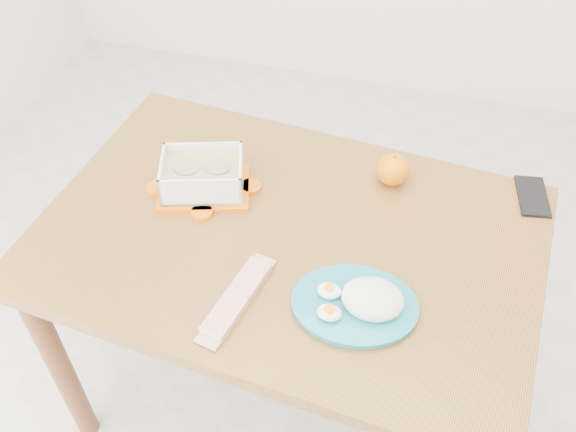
% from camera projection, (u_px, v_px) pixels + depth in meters
% --- Properties ---
extents(ground, '(3.50, 3.50, 0.00)m').
position_uv_depth(ground, '(327.00, 391.00, 2.06)').
color(ground, '#B7B7B2').
rests_on(ground, ground).
extents(dining_table, '(1.25, 0.89, 0.75)m').
position_uv_depth(dining_table, '(288.00, 261.00, 1.59)').
color(dining_table, '#9F652D').
rests_on(dining_table, ground).
extents(food_container, '(0.27, 0.23, 0.10)m').
position_uv_depth(food_container, '(203.00, 176.00, 1.59)').
color(food_container, '#E06106').
rests_on(food_container, dining_table).
extents(orange_fruit, '(0.08, 0.08, 0.08)m').
position_uv_depth(orange_fruit, '(393.00, 170.00, 1.61)').
color(orange_fruit, orange).
rests_on(orange_fruit, dining_table).
extents(rice_plate, '(0.30, 0.30, 0.07)m').
position_uv_depth(rice_plate, '(361.00, 301.00, 1.35)').
color(rice_plate, teal).
rests_on(rice_plate, dining_table).
extents(candy_bar, '(0.10, 0.23, 0.02)m').
position_uv_depth(candy_bar, '(237.00, 298.00, 1.37)').
color(candy_bar, '#B62209').
rests_on(candy_bar, dining_table).
extents(smartphone, '(0.09, 0.15, 0.01)m').
position_uv_depth(smartphone, '(533.00, 196.00, 1.60)').
color(smartphone, black).
rests_on(smartphone, dining_table).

